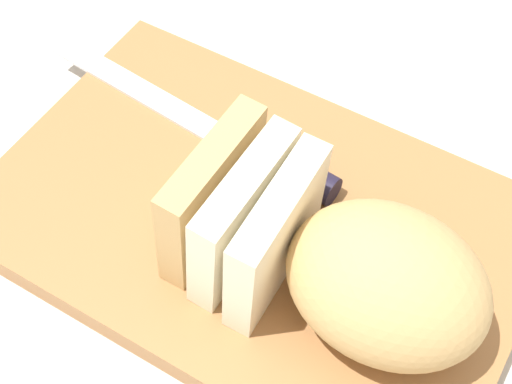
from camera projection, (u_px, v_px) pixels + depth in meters
The scene contains 7 objects.
ground_plane at pixel (256, 232), 0.61m from camera, with size 3.00×3.00×0.00m, color beige.
cutting_board at pixel (256, 224), 0.60m from camera, with size 0.41×0.27×0.02m, color #9E6B3D.
bread_loaf at pixel (339, 262), 0.50m from camera, with size 0.22×0.12×0.10m.
bread_knife at pixel (258, 152), 0.61m from camera, with size 0.29×0.06×0.02m.
crumb_near_knife at pixel (243, 221), 0.58m from camera, with size 0.01×0.01×0.01m, color tan.
crumb_near_loaf at pixel (236, 227), 0.58m from camera, with size 0.00×0.00×0.00m, color tan.
crumb_stray_left at pixel (197, 192), 0.59m from camera, with size 0.01×0.01×0.01m, color tan.
Camera 1 is at (-0.16, 0.29, 0.51)m, focal length 53.67 mm.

